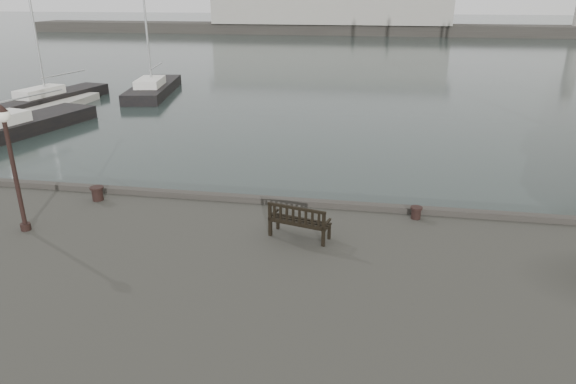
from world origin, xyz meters
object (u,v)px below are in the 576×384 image
lamp_post (10,152)px  bench (299,227)px  yacht_d (154,91)px  bollard_left (97,193)px  yacht_b (52,101)px  yacht_c (12,131)px  bollard_right (416,213)px

lamp_post → bench: bearing=6.4°
lamp_post → yacht_d: size_ratio=0.28×
bollard_left → yacht_b: (-15.13, 20.29, -1.53)m
yacht_d → yacht_c: bearing=-112.1°
lamp_post → bollard_left: bearing=70.5°
yacht_d → lamp_post: bearing=-84.1°
bollard_right → yacht_c: bearing=152.3°
bench → yacht_c: (-18.84, 13.36, -1.62)m
lamp_post → yacht_c: (-11.29, 14.20, -3.57)m
lamp_post → yacht_c: bearing=128.5°
bench → bollard_left: bearing=-178.6°
bollard_left → bollard_right: bearing=1.7°
lamp_post → yacht_c: size_ratio=0.24×
bench → yacht_c: 23.15m
yacht_d → bench: bearing=-70.5°
bench → bollard_right: bearing=44.4°
bench → lamp_post: lamp_post is taller
bench → bollard_right: size_ratio=4.74×
bench → yacht_d: (-16.21, 27.17, -1.63)m
lamp_post → yacht_d: (-8.66, 28.01, -3.58)m
bollard_left → yacht_d: bearing=110.3°
bench → yacht_b: (-21.84, 21.83, -1.61)m
bench → bollard_left: 6.88m
yacht_b → yacht_d: yacht_b is taller
bench → yacht_b: 30.92m
yacht_b → yacht_d: (5.63, 5.34, -0.02)m
bollard_right → yacht_b: (-25.00, 20.00, -1.49)m
yacht_d → bollard_right: bearing=-63.9°
bollard_right → yacht_b: bearing=141.3°
bollard_left → lamp_post: lamp_post is taller
bollard_right → lamp_post: 11.23m
bollard_right → yacht_b: yacht_b is taller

